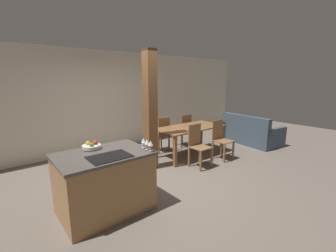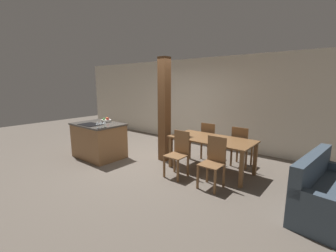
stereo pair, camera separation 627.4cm
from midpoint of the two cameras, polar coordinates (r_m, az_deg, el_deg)
ground_plane at (r=4.19m, az=25.86°, el=-17.96°), size 16.00×16.00×0.00m
wall_back at (r=6.16m, az=32.32°, el=3.69°), size 11.20×0.08×2.70m
kitchen_island at (r=3.96m, az=7.44°, el=-11.28°), size 1.30×0.93×0.91m
fruit_bowl at (r=4.08m, az=9.23°, el=-3.36°), size 0.28×0.28×0.11m
wine_glass_near at (r=3.20m, az=12.81°, el=-6.04°), size 0.08×0.08×0.16m
wine_glass_middle at (r=3.28m, az=13.55°, el=-5.65°), size 0.08×0.08×0.16m
wine_glass_far at (r=3.36m, az=14.25°, el=-5.27°), size 0.08×0.08×0.16m
dining_table at (r=4.43m, az=48.92°, el=-9.99°), size 1.81×0.89×0.75m
dining_chair_near_left at (r=3.79m, az=44.02°, el=-14.73°), size 0.40×0.40×0.96m
dining_chair_near_right at (r=3.97m, az=56.17°, el=-15.50°), size 0.40×0.40×0.96m
dining_chair_far_left at (r=5.04m, az=42.87°, el=-8.73°), size 0.40×0.40×0.96m
dining_chair_far_right at (r=5.18m, az=51.95°, el=-9.59°), size 0.40×0.40×0.96m
couch at (r=5.13m, az=75.75°, el=-16.44°), size 1.10×1.72×0.89m
timber_post at (r=4.14m, az=32.72°, el=-0.14°), size 0.23×0.23×2.55m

